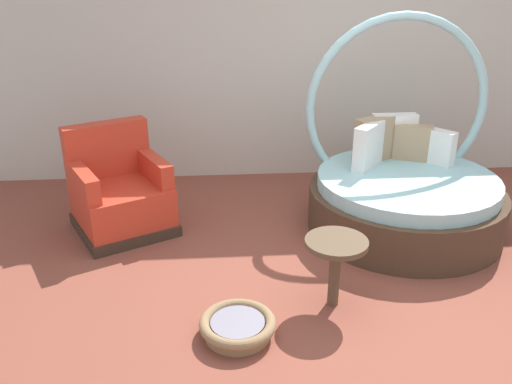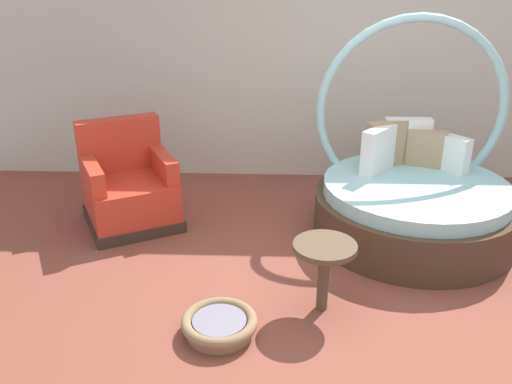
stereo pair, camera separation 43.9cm
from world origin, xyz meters
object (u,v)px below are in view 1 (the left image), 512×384
pet_basket (238,326)px  side_table (336,252)px  red_armchair (120,195)px  round_daybed (403,188)px

pet_basket → side_table: (0.70, 0.31, 0.35)m
red_armchair → pet_basket: size_ratio=2.11×
side_table → red_armchair: bearing=141.9°
round_daybed → pet_basket: bearing=-136.2°
red_armchair → round_daybed: bearing=-2.9°
red_armchair → pet_basket: 1.94m
red_armchair → pet_basket: (1.00, -1.64, -0.26)m
round_daybed → red_armchair: size_ratio=1.75×
round_daybed → side_table: (-0.88, -1.20, 0.05)m
round_daybed → pet_basket: size_ratio=3.69×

